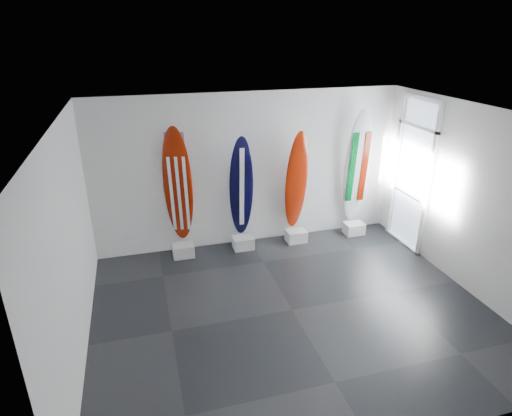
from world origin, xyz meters
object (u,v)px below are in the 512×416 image
object	(u,v)px
surfboard_italy	(357,167)
surfboard_usa	(178,186)
surfboard_navy	(241,187)
surfboard_swiss	(296,181)

from	to	relation	value
surfboard_italy	surfboard_usa	bearing A→B (deg)	-175.65
surfboard_navy	surfboard_swiss	world-z (taller)	surfboard_swiss
surfboard_usa	surfboard_navy	world-z (taller)	surfboard_usa
surfboard_usa	surfboard_italy	bearing A→B (deg)	11.75
surfboard_navy	surfboard_swiss	size ratio (longest dim) A/B	0.98
surfboard_navy	surfboard_italy	bearing A→B (deg)	4.17
surfboard_usa	surfboard_swiss	bearing A→B (deg)	11.75
surfboard_swiss	surfboard_italy	world-z (taller)	surfboard_italy
surfboard_navy	surfboard_swiss	bearing A→B (deg)	4.17
surfboard_usa	surfboard_swiss	distance (m)	2.30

